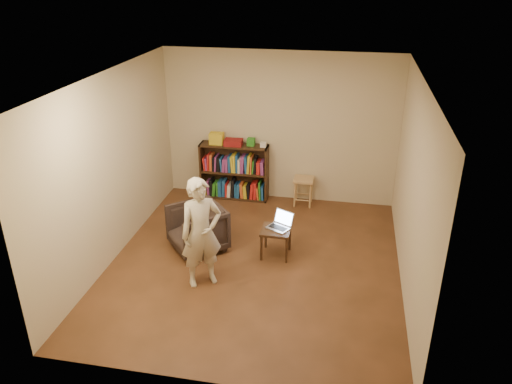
% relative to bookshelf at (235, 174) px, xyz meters
% --- Properties ---
extents(floor, '(4.50, 4.50, 0.00)m').
position_rel_bookshelf_xyz_m(floor, '(0.77, -2.09, -0.44)').
color(floor, '#422915').
rests_on(floor, ground).
extents(ceiling, '(4.50, 4.50, 0.00)m').
position_rel_bookshelf_xyz_m(ceiling, '(0.77, -2.09, 2.16)').
color(ceiling, white).
rests_on(ceiling, wall_back).
extents(wall_back, '(4.00, 0.00, 4.00)m').
position_rel_bookshelf_xyz_m(wall_back, '(0.77, 0.16, 0.86)').
color(wall_back, beige).
rests_on(wall_back, floor).
extents(wall_left, '(0.00, 4.50, 4.50)m').
position_rel_bookshelf_xyz_m(wall_left, '(-1.23, -2.09, 0.86)').
color(wall_left, beige).
rests_on(wall_left, floor).
extents(wall_right, '(0.00, 4.50, 4.50)m').
position_rel_bookshelf_xyz_m(wall_right, '(2.77, -2.09, 0.86)').
color(wall_right, beige).
rests_on(wall_right, floor).
extents(bookshelf, '(1.20, 0.30, 1.00)m').
position_rel_bookshelf_xyz_m(bookshelf, '(0.00, 0.00, 0.00)').
color(bookshelf, black).
rests_on(bookshelf, floor).
extents(box_yellow, '(0.24, 0.18, 0.20)m').
position_rel_bookshelf_xyz_m(box_yellow, '(-0.30, -0.01, 0.66)').
color(box_yellow, gold).
rests_on(box_yellow, bookshelf).
extents(red_cloth, '(0.31, 0.23, 0.10)m').
position_rel_bookshelf_xyz_m(red_cloth, '(-0.00, -0.03, 0.61)').
color(red_cloth, maroon).
rests_on(red_cloth, bookshelf).
extents(box_green, '(0.13, 0.13, 0.13)m').
position_rel_bookshelf_xyz_m(box_green, '(0.30, 0.01, 0.62)').
color(box_green, '#2A7C21').
rests_on(box_green, bookshelf).
extents(box_white, '(0.10, 0.10, 0.08)m').
position_rel_bookshelf_xyz_m(box_white, '(0.52, -0.02, 0.60)').
color(box_white, silver).
rests_on(box_white, bookshelf).
extents(stool, '(0.34, 0.34, 0.49)m').
position_rel_bookshelf_xyz_m(stool, '(1.24, -0.06, -0.05)').
color(stool, tan).
rests_on(stool, floor).
extents(armchair, '(1.03, 1.03, 0.67)m').
position_rel_bookshelf_xyz_m(armchair, '(-0.13, -1.86, -0.10)').
color(armchair, '#312620').
rests_on(armchair, floor).
extents(side_table, '(0.41, 0.41, 0.42)m').
position_rel_bookshelf_xyz_m(side_table, '(1.03, -1.81, -0.09)').
color(side_table, black).
rests_on(side_table, floor).
extents(laptop, '(0.41, 0.40, 0.22)m').
position_rel_bookshelf_xyz_m(laptop, '(1.08, -1.74, 0.04)').
color(laptop, silver).
rests_on(laptop, side_table).
extents(person, '(0.65, 0.60, 1.48)m').
position_rel_bookshelf_xyz_m(person, '(0.19, -2.66, 0.30)').
color(person, beige).
rests_on(person, floor).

